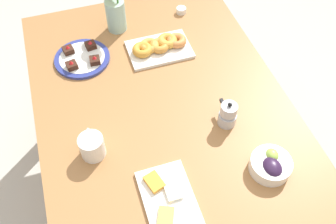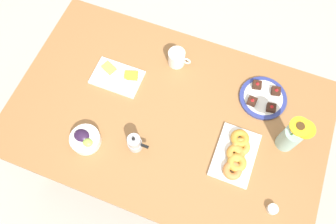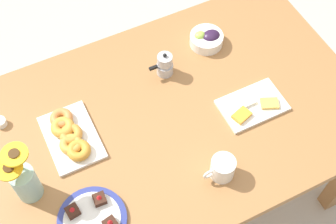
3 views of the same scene
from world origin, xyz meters
name	(u,v)px [view 3 (image 3 of 3)]	position (x,y,z in m)	size (l,w,h in m)	color
ground_plane	(168,191)	(0.00, 0.00, 0.00)	(6.00, 6.00, 0.00)	#B7B2A8
dining_table	(168,128)	(0.00, 0.00, 0.65)	(1.60, 1.00, 0.74)	#9E6B3D
coffee_mug	(222,168)	(-0.07, 0.31, 0.79)	(0.12, 0.09, 0.09)	white
grape_bowl	(207,39)	(-0.32, -0.27, 0.77)	(0.15, 0.15, 0.07)	white
cheese_platter	(252,106)	(-0.33, 0.10, 0.75)	(0.26, 0.17, 0.03)	white
croissant_platter	(70,136)	(0.38, -0.08, 0.76)	(0.19, 0.29, 0.05)	white
jam_cup_honey	(0,122)	(0.60, -0.26, 0.76)	(0.05, 0.05, 0.03)	white
dessert_plate	(92,219)	(0.42, 0.26, 0.75)	(0.24, 0.24, 0.05)	navy
flower_vase	(24,181)	(0.58, 0.07, 0.83)	(0.12, 0.11, 0.27)	#99C1B7
moka_pot	(165,65)	(-0.09, -0.21, 0.79)	(0.11, 0.07, 0.12)	#B7B7BC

